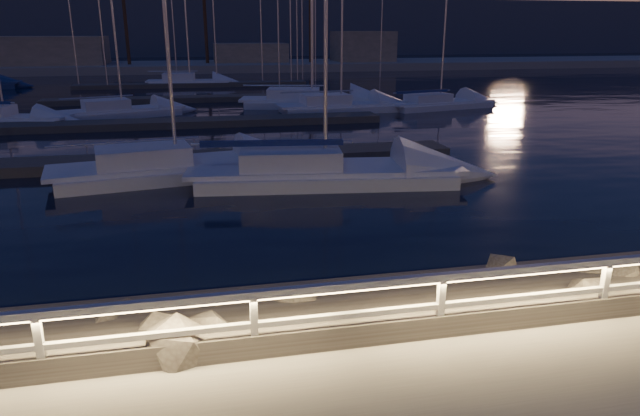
# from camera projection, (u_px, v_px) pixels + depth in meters

# --- Properties ---
(ground) EXTENTS (400.00, 400.00, 0.00)m
(ground) POSITION_uv_depth(u_px,v_px,m) (189.00, 361.00, 8.53)
(ground) COLOR gray
(ground) RESTS_ON ground
(harbor_water) EXTENTS (400.00, 440.00, 0.60)m
(harbor_water) POSITION_uv_depth(u_px,v_px,m) (193.00, 119.00, 37.95)
(harbor_water) COLOR black
(harbor_water) RESTS_ON ground
(guard_rail) EXTENTS (44.11, 0.12, 1.06)m
(guard_rail) POSITION_uv_depth(u_px,v_px,m) (180.00, 315.00, 8.28)
(guard_rail) COLOR silver
(guard_rail) RESTS_ON ground
(floating_docks) EXTENTS (22.00, 36.00, 0.40)m
(floating_docks) POSITION_uv_depth(u_px,v_px,m) (193.00, 108.00, 38.98)
(floating_docks) COLOR #595049
(floating_docks) RESTS_ON ground
(far_shore) EXTENTS (160.00, 14.00, 5.20)m
(far_shore) POSITION_uv_depth(u_px,v_px,m) (192.00, 64.00, 77.52)
(far_shore) COLOR gray
(far_shore) RESTS_ON ground
(distant_hills) EXTENTS (230.00, 37.50, 18.00)m
(distant_hills) POSITION_uv_depth(u_px,v_px,m) (90.00, 29.00, 127.47)
(distant_hills) COLOR #364054
(distant_hills) RESTS_ON ground
(sailboat_c) EXTENTS (9.40, 4.19, 15.43)m
(sailboat_c) POSITION_uv_depth(u_px,v_px,m) (170.00, 166.00, 21.34)
(sailboat_c) COLOR silver
(sailboat_c) RESTS_ON ground
(sailboat_d) EXTENTS (10.14, 4.15, 16.67)m
(sailboat_d) POSITION_uv_depth(u_px,v_px,m) (318.00, 170.00, 20.69)
(sailboat_d) COLOR silver
(sailboat_d) RESTS_ON ground
(sailboat_f) EXTENTS (7.61, 3.79, 12.51)m
(sailboat_f) POSITION_uv_depth(u_px,v_px,m) (2.00, 118.00, 33.11)
(sailboat_f) COLOR silver
(sailboat_f) RESTS_ON ground
(sailboat_g) EXTENTS (8.86, 3.32, 14.72)m
(sailboat_g) POSITION_uv_depth(u_px,v_px,m) (338.00, 106.00, 38.36)
(sailboat_g) COLOR silver
(sailboat_g) RESTS_ON ground
(sailboat_h) EXTENTS (8.40, 4.13, 13.69)m
(sailboat_h) POSITION_uv_depth(u_px,v_px,m) (437.00, 103.00, 40.13)
(sailboat_h) COLOR silver
(sailboat_h) RESTS_ON ground
(sailboat_j) EXTENTS (7.80, 4.53, 12.86)m
(sailboat_j) POSITION_uv_depth(u_px,v_px,m) (119.00, 110.00, 36.17)
(sailboat_j) COLOR silver
(sailboat_j) RESTS_ON ground
(sailboat_l) EXTENTS (10.55, 5.19, 17.20)m
(sailboat_l) POSITION_uv_depth(u_px,v_px,m) (308.00, 100.00, 40.90)
(sailboat_l) COLOR silver
(sailboat_l) RESTS_ON ground
(sailboat_n) EXTENTS (8.46, 3.23, 14.08)m
(sailboat_n) POSITION_uv_depth(u_px,v_px,m) (188.00, 81.00, 56.00)
(sailboat_n) COLOR silver
(sailboat_n) RESTS_ON ground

